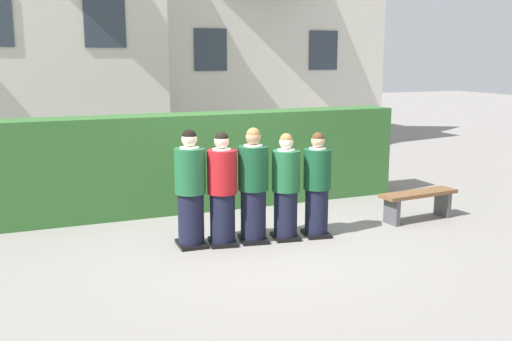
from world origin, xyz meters
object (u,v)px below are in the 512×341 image
Objects in this scene: student_in_red_blazer at (222,191)px; student_front_row_3 at (286,189)px; student_front_row_0 at (190,191)px; wooden_bench at (418,199)px; student_front_row_2 at (253,188)px; student_front_row_4 at (317,187)px.

student_in_red_blazer reaches higher than student_front_row_3.
student_front_row_0 is 1.03× the size of student_in_red_blazer.
student_front_row_0 is at bearing 177.93° from wooden_bench.
student_front_row_2 reaches higher than student_in_red_blazer.
student_front_row_3 is at bearing -7.59° from student_front_row_2.
wooden_bench is (1.95, 0.10, -0.40)m from student_front_row_4.
student_front_row_2 is at bearing 172.41° from student_front_row_3.
student_front_row_4 is (0.98, -0.11, -0.05)m from student_front_row_2.
student_front_row_2 is (0.90, -0.13, -0.00)m from student_front_row_0.
student_in_red_blazer is 1.45m from student_front_row_4.
student_front_row_0 reaches higher than student_in_red_blazer.
student_front_row_0 is 1.90m from student_front_row_4.
wooden_bench is at bearing -0.20° from student_front_row_2.
student_front_row_4 is at bearing -7.33° from student_front_row_0.
student_front_row_4 is (1.44, -0.15, -0.03)m from student_in_red_blazer.
student_front_row_4 is at bearing -5.70° from student_front_row_3.
student_front_row_4 reaches higher than wooden_bench.
wooden_bench is at bearing -2.07° from student_front_row_0.
student_in_red_blazer is 1.04× the size of student_front_row_3.
wooden_bench is (3.39, -0.05, -0.43)m from student_in_red_blazer.
student_front_row_3 is 1.00× the size of student_front_row_4.
student_front_row_4 is at bearing -6.65° from student_front_row_2.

